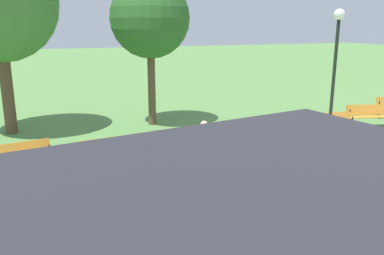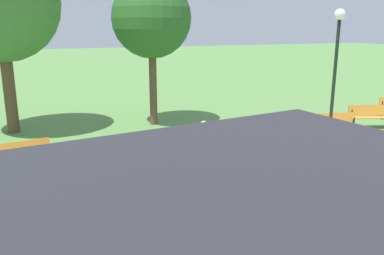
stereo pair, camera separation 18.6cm
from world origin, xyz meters
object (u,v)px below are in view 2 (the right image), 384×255
(bench_4, at_px, (201,144))
(person_seated, at_px, (205,140))
(bench_1, at_px, (372,116))
(bench_5, at_px, (114,152))
(lamp_post, at_px, (336,57))
(bench_3, at_px, (273,135))
(tree_2, at_px, (151,19))
(bench_2, at_px, (330,125))
(bench_6, at_px, (16,158))

(bench_4, xyz_separation_m, person_seated, (-0.06, 0.14, 0.16))
(bench_1, height_order, bench_5, same)
(bench_1, distance_m, lamp_post, 5.07)
(bench_5, bearing_deg, person_seated, 168.65)
(lamp_post, bearing_deg, person_seated, -13.30)
(bench_3, bearing_deg, lamp_post, 143.03)
(bench_3, bearing_deg, tree_2, -53.49)
(bench_2, distance_m, person_seated, 5.15)
(person_seated, height_order, lamp_post, lamp_post)
(bench_1, relative_size, bench_2, 1.00)
(bench_6, distance_m, tree_2, 7.52)
(person_seated, bearing_deg, bench_2, -172.81)
(bench_1, bearing_deg, bench_2, 30.49)
(tree_2, bearing_deg, lamp_post, 124.95)
(bench_1, bearing_deg, bench_4, 24.96)
(bench_3, relative_size, bench_5, 1.00)
(person_seated, height_order, tree_2, tree_2)
(bench_1, bearing_deg, tree_2, -8.06)
(bench_5, distance_m, bench_6, 2.60)
(bench_2, bearing_deg, bench_5, 13.88)
(bench_2, relative_size, bench_5, 1.01)
(person_seated, xyz_separation_m, tree_2, (0.23, -4.88, 3.54))
(bench_1, xyz_separation_m, lamp_post, (3.81, 2.16, 2.55))
(bench_4, bearing_deg, bench_5, -2.76)
(bench_3, bearing_deg, bench_1, -163.39)
(bench_3, distance_m, person_seated, 2.55)
(bench_3, bearing_deg, bench_6, 2.79)
(bench_2, relative_size, bench_3, 1.01)
(bench_1, relative_size, bench_5, 1.01)
(tree_2, bearing_deg, person_seated, 92.74)
(bench_3, xyz_separation_m, lamp_post, (-1.27, 1.17, 2.55))
(bench_2, height_order, lamp_post, lamp_post)
(bench_1, bearing_deg, lamp_post, 46.23)
(bench_1, height_order, bench_2, same)
(bench_6, xyz_separation_m, person_seated, (-5.22, 0.64, 0.16))
(bench_6, bearing_deg, tree_2, -150.76)
(bench_1, xyz_separation_m, bench_2, (2.52, 0.62, 0.00))
(bench_2, xyz_separation_m, bench_4, (5.16, 0.50, 0.00))
(bench_5, bearing_deg, bench_2, 177.21)
(lamp_post, bearing_deg, tree_2, -55.05)
(bench_1, xyz_separation_m, bench_5, (10.27, 0.99, 0.00))
(bench_3, distance_m, bench_6, 7.76)
(bench_2, relative_size, tree_2, 0.33)
(bench_6, height_order, tree_2, tree_2)
(bench_5, xyz_separation_m, bench_6, (2.57, -0.37, 0.00))
(bench_5, height_order, person_seated, person_seated)
(tree_2, bearing_deg, bench_2, 141.54)
(bench_2, xyz_separation_m, person_seated, (5.10, 0.64, 0.16))
(bench_3, xyz_separation_m, person_seated, (2.53, 0.27, 0.16))
(bench_5, height_order, tree_2, tree_2)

